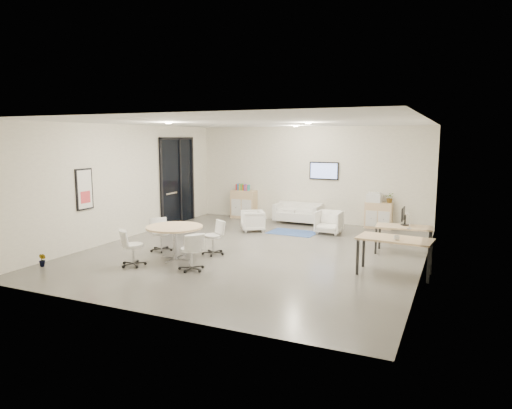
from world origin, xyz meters
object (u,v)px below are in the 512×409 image
object	(u,v)px
loveseat	(298,214)
desk_rear	(404,229)
sideboard_left	(244,204)
sideboard_right	(378,215)
armchair_left	(253,220)
desk_front	(395,242)
armchair_right	(329,221)
round_table	(175,230)

from	to	relation	value
loveseat	desk_rear	distance (m)	4.69
sideboard_left	sideboard_right	size ratio (longest dim) A/B	1.19
armchair_left	desk_front	bearing A→B (deg)	25.19
armchair_left	desk_front	distance (m)	5.43
desk_rear	armchair_right	bearing A→B (deg)	140.19
armchair_right	loveseat	bearing A→B (deg)	137.98
loveseat	desk_front	size ratio (longest dim) A/B	0.99
desk_front	round_table	size ratio (longest dim) A/B	1.19
sideboard_right	loveseat	world-z (taller)	sideboard_right
loveseat	armchair_right	size ratio (longest dim) A/B	2.07
sideboard_right	loveseat	bearing A→B (deg)	-176.47
sideboard_left	desk_front	xyz separation A→B (m)	(5.82, -4.87, 0.21)
loveseat	armchair_left	world-z (taller)	armchair_left
loveseat	armchair_left	bearing A→B (deg)	-113.38
round_table	loveseat	bearing A→B (deg)	78.93
sideboard_right	armchair_right	world-z (taller)	sideboard_right
armchair_left	armchair_right	xyz separation A→B (m)	(2.24, 0.58, 0.03)
armchair_left	desk_rear	size ratio (longest dim) A/B	0.50
sideboard_left	round_table	distance (m)	5.85
armchair_left	armchair_right	size ratio (longest dim) A/B	0.92
desk_front	round_table	world-z (taller)	round_table
armchair_right	desk_front	world-z (taller)	desk_front
desk_front	armchair_left	bearing A→B (deg)	153.59
sideboard_left	desk_front	bearing A→B (deg)	-39.93
loveseat	round_table	xyz separation A→B (m)	(-1.10, -5.62, 0.40)
sideboard_right	desk_front	bearing A→B (deg)	-77.07
sideboard_right	desk_rear	distance (m)	3.22
desk_rear	armchair_left	bearing A→B (deg)	162.31
loveseat	armchair_right	bearing A→B (deg)	-40.39
sideboard_right	armchair_left	xyz separation A→B (m)	(-3.45, -1.99, -0.07)
loveseat	desk_rear	xyz separation A→B (m)	(3.70, -2.86, 0.31)
armchair_left	desk_rear	distance (m)	4.67
loveseat	desk_front	distance (m)	6.04
sideboard_left	armchair_right	bearing A→B (deg)	-21.66
sideboard_left	round_table	world-z (taller)	sideboard_left
armchair_right	desk_rear	xyz separation A→B (m)	(2.31, -1.61, 0.25)
armchair_left	round_table	xyz separation A→B (m)	(-0.25, -3.79, 0.37)
loveseat	round_table	distance (m)	5.74
armchair_right	sideboard_right	bearing A→B (deg)	49.00
sideboard_left	round_table	xyz separation A→B (m)	(0.99, -5.76, 0.23)
desk_rear	desk_front	size ratio (longest dim) A/B	0.88
armchair_left	armchair_right	bearing A→B (deg)	72.19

